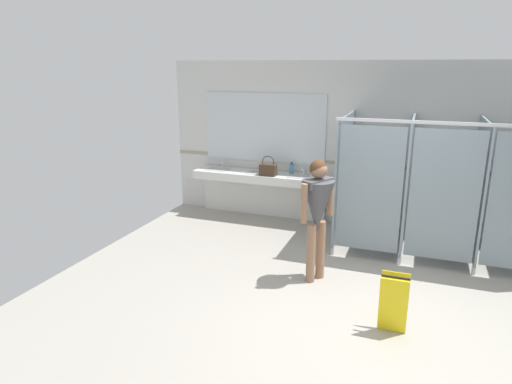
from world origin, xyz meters
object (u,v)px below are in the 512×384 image
person_standing (317,207)px  soap_dispenser (292,168)px  wet_floor_sign (393,303)px  handbag (268,169)px

person_standing → soap_dispenser: person_standing is taller
soap_dispenser → wet_floor_sign: 3.64m
soap_dispenser → wet_floor_sign: size_ratio=0.32×
person_standing → wet_floor_sign: bearing=-40.8°
person_standing → soap_dispenser: (-0.94, 2.15, -0.05)m
handbag → person_standing: bearing=-55.6°
handbag → soap_dispenser: handbag is taller
person_standing → soap_dispenser: size_ratio=7.90×
person_standing → wet_floor_sign: person_standing is taller
handbag → wet_floor_sign: size_ratio=0.55×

